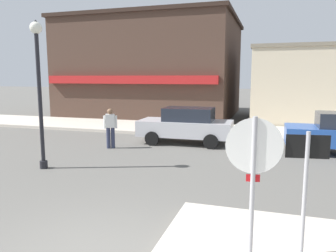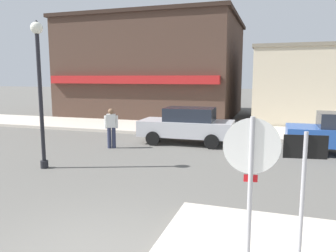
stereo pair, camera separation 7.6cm
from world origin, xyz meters
name	(u,v)px [view 1 (the left image)]	position (x,y,z in m)	size (l,w,h in m)	color
kerb_far	(219,130)	(0.00, 12.89, 0.07)	(80.00, 4.00, 0.15)	beige
stop_sign	(253,170)	(2.32, 0.64, 1.52)	(0.81, 0.14, 2.30)	#9E9EA3
one_way_sign	(305,184)	(3.05, 0.77, 1.33)	(0.60, 0.10, 2.10)	#9E9EA3
lamp_post	(38,74)	(-4.24, 4.27, 2.96)	(0.36, 0.36, 4.54)	black
parked_car_nearest	(186,125)	(-0.91, 9.46, 0.81)	(4.04, 1.96, 1.56)	#B7B7BC
pedestrian_crossing_near	(110,127)	(-3.59, 7.59, 0.87)	(0.54, 0.35, 1.61)	#2D334C
building_corner_shop	(155,68)	(-6.01, 19.79, 3.52)	(12.26, 10.34, 7.03)	#473328
building_storefront_left_near	(324,85)	(5.71, 18.59, 2.35)	(8.74, 7.38, 4.68)	beige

